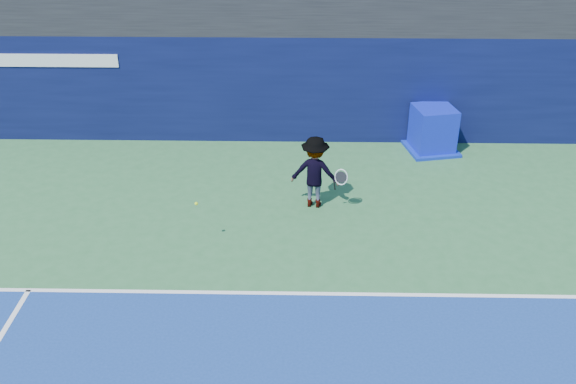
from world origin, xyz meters
name	(u,v)px	position (x,y,z in m)	size (l,w,h in m)	color
baseline	(289,293)	(0.00, 3.00, 0.01)	(24.00, 0.10, 0.01)	white
stadium_band	(295,2)	(0.00, 11.50, 3.60)	(36.00, 3.00, 1.20)	black
back_wall_assembly	(294,86)	(0.00, 10.50, 1.50)	(36.00, 1.03, 3.00)	#0A0F37
equipment_cart	(433,131)	(3.82, 9.52, 0.57)	(1.54, 1.54, 1.25)	#0C18AE
tennis_player	(315,172)	(0.53, 6.40, 0.87)	(1.36, 0.83, 1.74)	silver
tennis_ball	(196,204)	(-1.95, 4.64, 1.01)	(0.07, 0.07, 0.07)	#C1DF18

